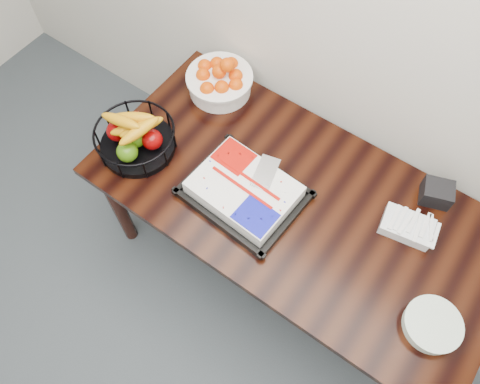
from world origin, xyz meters
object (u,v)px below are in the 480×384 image
Objects in this scene: fruit_basket at (135,137)px; napkin_box at (437,193)px; tangerine_bowl at (219,78)px; plate_stack at (432,325)px; table at (295,209)px; cake_tray at (244,191)px.

fruit_basket reaches higher than napkin_box.
napkin_box is at bearing 2.35° from tangerine_bowl.
table is at bearing 166.26° from plate_stack.
tangerine_bowl reaches higher than napkin_box.
cake_tray is 1.39× the size of fruit_basket.
fruit_basket reaches higher than plate_stack.
table is at bearing -25.51° from tangerine_bowl.
napkin_box is at bearing 36.36° from table.
napkin_box is (0.67, 0.47, -0.00)m from cake_tray.
tangerine_bowl is at bearing 78.58° from fruit_basket.
cake_tray is at bearing -149.41° from table.
cake_tray is at bearing -43.55° from tangerine_bowl.
tangerine_bowl reaches higher than cake_tray.
plate_stack is (1.43, 0.02, -0.05)m from fruit_basket.
table is 3.59× the size of cake_tray.
plate_stack is (0.69, -0.17, 0.11)m from table.
fruit_basket is at bearing -156.05° from napkin_box.
fruit_basket reaches higher than cake_tray.
plate_stack is at bearing -3.46° from cake_tray.
table is 0.26m from cake_tray.
plate_stack is 0.56m from napkin_box.
fruit_basket reaches higher than table.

